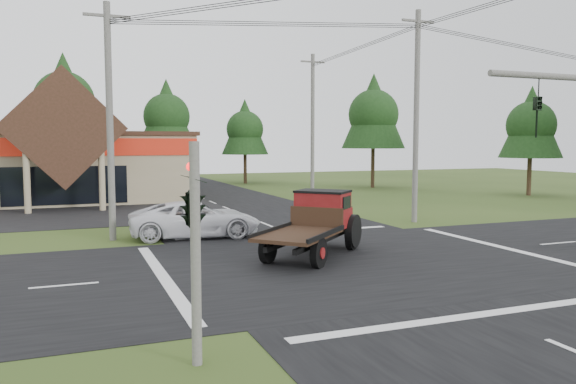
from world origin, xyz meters
name	(u,v)px	position (x,y,z in m)	size (l,w,h in m)	color
ground	(354,261)	(0.00, 0.00, 0.00)	(120.00, 120.00, 0.00)	#304518
road_ns	(354,261)	(0.00, 0.00, 0.01)	(12.00, 120.00, 0.02)	black
road_ew	(354,261)	(0.00, 0.00, 0.01)	(120.00, 12.00, 0.02)	black
traffic_signal_corner	(193,186)	(-7.50, -7.32, 3.52)	(0.53, 2.48, 4.40)	#595651
utility_pole_nw	(110,120)	(-8.00, 8.00, 5.39)	(2.00, 0.30, 10.50)	#595651
utility_pole_ne	(416,115)	(8.00, 8.00, 5.89)	(2.00, 0.30, 11.50)	#595651
utility_pole_n	(313,125)	(8.00, 22.00, 5.74)	(2.00, 0.30, 11.20)	#595651
tree_row_c	(64,98)	(-10.00, 41.00, 8.72)	(7.28, 7.28, 13.13)	#332316
tree_row_d	(167,114)	(0.00, 42.00, 7.38)	(6.16, 6.16, 11.11)	#332316
tree_row_e	(245,127)	(8.00, 40.00, 6.03)	(5.04, 5.04, 9.09)	#332316
tree_side_ne	(373,112)	(18.00, 30.00, 7.38)	(6.16, 6.16, 11.11)	#332316
tree_side_e_near	(531,123)	(26.00, 18.00, 6.03)	(5.04, 5.04, 9.09)	#332316
antique_flatbed_truck	(311,224)	(-1.16, 1.34, 1.26)	(2.30, 6.03, 2.52)	#620E0E
white_pickup	(195,219)	(-4.35, 7.48, 0.84)	(2.78, 6.03, 1.67)	white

